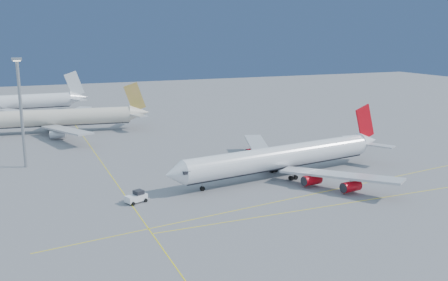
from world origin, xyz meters
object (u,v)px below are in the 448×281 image
(airliner_third, at_px, (7,103))
(light_mast, at_px, (21,104))
(airliner_virgin, at_px, (285,157))
(pushback_tug, at_px, (137,197))
(airliner_etihad, at_px, (57,118))

(airliner_third, xyz_separation_m, light_mast, (4.33, -89.25, 10.94))
(airliner_virgin, distance_m, light_mast, 66.40)
(airliner_virgin, relative_size, pushback_tug, 13.01)
(pushback_tug, bearing_deg, light_mast, 96.05)
(airliner_virgin, relative_size, airliner_etihad, 0.98)
(airliner_virgin, bearing_deg, airliner_etihad, 112.12)
(airliner_third, bearing_deg, light_mast, -87.63)
(airliner_etihad, height_order, pushback_tug, airliner_etihad)
(airliner_third, bearing_deg, airliner_etihad, -71.11)
(airliner_virgin, bearing_deg, airliner_third, 108.13)
(pushback_tug, distance_m, light_mast, 45.03)
(airliner_third, bearing_deg, pushback_tug, -79.62)
(airliner_virgin, height_order, airliner_etihad, airliner_etihad)
(airliner_virgin, xyz_separation_m, pushback_tug, (-37.02, -5.20, -3.51))
(pushback_tug, bearing_deg, airliner_etihad, 74.04)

